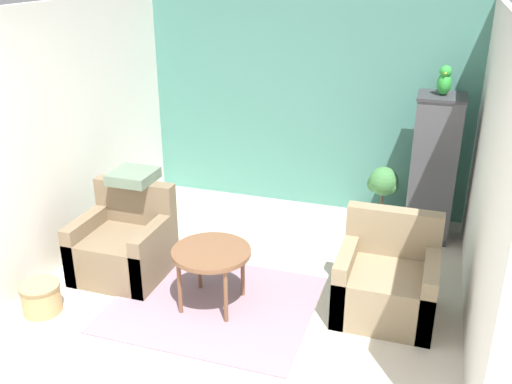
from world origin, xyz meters
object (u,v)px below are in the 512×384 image
armchair_left (124,247)px  wicker_basket (41,297)px  armchair_right (387,283)px  birdcage (433,168)px  parrot (445,81)px  coffee_table (211,256)px  potted_plant (383,189)px

armchair_left → wicker_basket: armchair_left is taller
armchair_left → armchair_right: bearing=2.8°
armchair_left → wicker_basket: size_ratio=2.49×
birdcage → parrot: (0.00, 0.00, 0.90)m
birdcage → armchair_left: bearing=-147.5°
wicker_basket → birdcage: bearing=39.4°
coffee_table → armchair_right: armchair_right is taller
birdcage → potted_plant: (-0.49, 0.04, -0.31)m
armchair_right → potted_plant: (-0.23, 1.61, 0.18)m
coffee_table → wicker_basket: 1.48m
armchair_left → coffee_table: bearing=-13.7°
armchair_right → potted_plant: armchair_right is taller
potted_plant → wicker_basket: potted_plant is taller
coffee_table → potted_plant: potted_plant is taller
coffee_table → armchair_left: size_ratio=0.80×
birdcage → armchair_right: bearing=-99.3°
armchair_right → birdcage: bearing=80.7°
birdcage → parrot: 0.90m
coffee_table → wicker_basket: bearing=-157.8°
birdcage → wicker_basket: birdcage is taller
wicker_basket → parrot: bearing=39.5°
potted_plant → wicker_basket: size_ratio=2.11×
birdcage → potted_plant: bearing=175.8°
armchair_right → birdcage: birdcage is taller
parrot → wicker_basket: (-3.01, -2.48, -1.53)m
potted_plant → parrot: bearing=-3.9°
armchair_left → birdcage: 3.19m
birdcage → coffee_table: bearing=-130.9°
armchair_left → parrot: size_ratio=2.83×
armchair_right → parrot: (0.26, 1.58, 1.39)m
wicker_basket → potted_plant: bearing=44.9°
armchair_right → coffee_table: bearing=-165.9°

